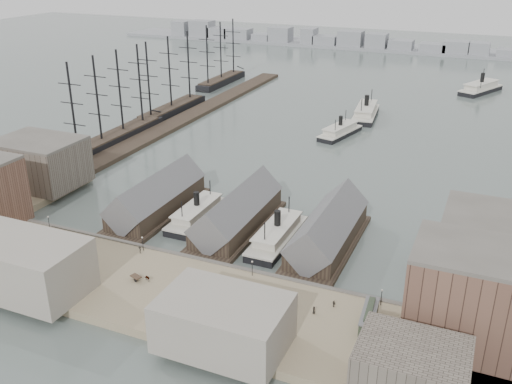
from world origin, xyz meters
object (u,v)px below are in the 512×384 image
at_px(tram, 369,318).
at_px(horse_cart_center, 143,278).
at_px(ferry_docked_west, 197,213).
at_px(horse_cart_left, 66,242).
at_px(horse_cart_right, 201,306).

height_order(tram, horse_cart_center, tram).
height_order(ferry_docked_west, horse_cart_left, ferry_docked_west).
distance_m(tram, horse_cart_center, 51.51).
bearing_deg(tram, horse_cart_center, 179.48).
height_order(horse_cart_left, horse_cart_center, horse_cart_left).
bearing_deg(horse_cart_left, horse_cart_right, -96.09).
bearing_deg(ferry_docked_west, horse_cart_left, -126.72).
relative_size(horse_cart_center, horse_cart_right, 1.00).
relative_size(tram, horse_cart_left, 2.31).
bearing_deg(horse_cart_center, ferry_docked_west, 27.43).
xyz_separation_m(ferry_docked_west, tram, (57.25, -32.96, 1.81)).
bearing_deg(horse_cart_right, horse_cart_left, 56.51).
distance_m(ferry_docked_west, tram, 66.09).
height_order(tram, horse_cart_left, tram).
relative_size(horse_cart_left, horse_cart_center, 0.98).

